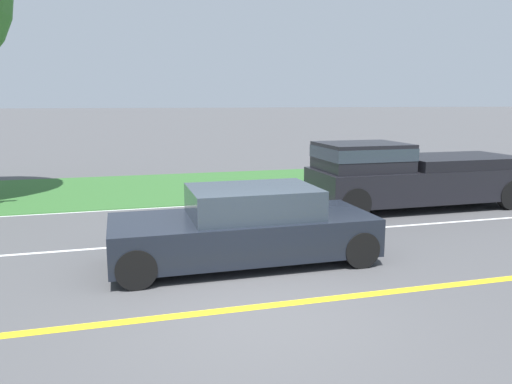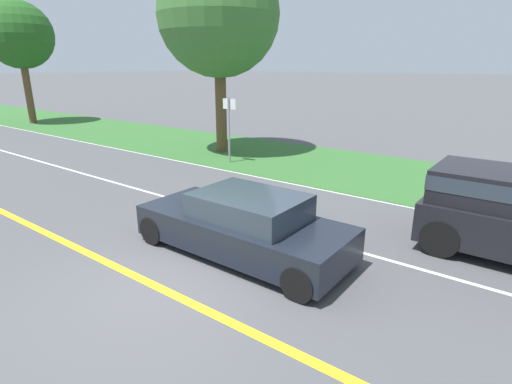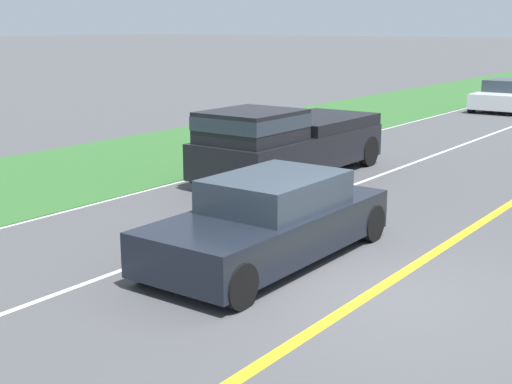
# 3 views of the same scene
# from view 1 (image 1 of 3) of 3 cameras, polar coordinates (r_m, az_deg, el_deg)

# --- Properties ---
(ground_plane) EXTENTS (400.00, 400.00, 0.00)m
(ground_plane) POSITION_cam_1_polar(r_m,az_deg,el_deg) (7.09, 0.09, -13.02)
(ground_plane) COLOR #4C4C4F
(centre_divider_line) EXTENTS (0.18, 160.00, 0.01)m
(centre_divider_line) POSITION_cam_1_polar(r_m,az_deg,el_deg) (7.09, 0.09, -12.99)
(centre_divider_line) COLOR yellow
(centre_divider_line) RESTS_ON ground
(lane_edge_line_right) EXTENTS (0.14, 160.00, 0.01)m
(lane_edge_line_right) POSITION_cam_1_polar(r_m,az_deg,el_deg) (13.67, -7.83, -1.58)
(lane_edge_line_right) COLOR white
(lane_edge_line_right) RESTS_ON ground
(lane_dash_same_dir) EXTENTS (0.10, 160.00, 0.01)m
(lane_dash_same_dir) POSITION_cam_1_polar(r_m,az_deg,el_deg) (10.31, -5.17, -5.48)
(lane_dash_same_dir) COLOR white
(lane_dash_same_dir) RESTS_ON ground
(grass_verge_right) EXTENTS (6.00, 160.00, 0.03)m
(grass_verge_right) POSITION_cam_1_polar(r_m,az_deg,el_deg) (16.60, -9.24, 0.53)
(grass_verge_right) COLOR #33662D
(grass_verge_right) RESTS_ON ground
(ego_car) EXTENTS (1.87, 4.56, 1.34)m
(ego_car) POSITION_cam_1_polar(r_m,az_deg,el_deg) (8.79, -1.27, -4.04)
(ego_car) COLOR black
(ego_car) RESTS_ON ground
(dog) EXTENTS (0.31, 1.19, 0.84)m
(dog) POSITION_cam_1_polar(r_m,az_deg,el_deg) (10.01, -1.51, -2.86)
(dog) COLOR brown
(dog) RESTS_ON ground
(pickup_truck) EXTENTS (2.10, 5.60, 1.76)m
(pickup_truck) POSITION_cam_1_polar(r_m,az_deg,el_deg) (13.81, 16.94, 1.96)
(pickup_truck) COLOR black
(pickup_truck) RESTS_ON ground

